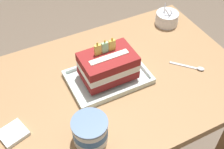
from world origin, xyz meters
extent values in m
cube|color=#9E754C|center=(0.00, 0.00, 0.76)|extent=(1.04, 0.71, 0.04)
cube|color=#9E754C|center=(-0.46, 0.29, 0.37)|extent=(0.06, 0.06, 0.74)
cube|color=#9E754C|center=(0.46, 0.29, 0.37)|extent=(0.06, 0.06, 0.74)
cube|color=silver|center=(-0.02, 0.02, 0.78)|extent=(0.32, 0.21, 0.01)
cube|color=silver|center=(-0.02, -0.08, 0.79)|extent=(0.32, 0.01, 0.02)
cube|color=silver|center=(-0.02, 0.12, 0.79)|extent=(0.32, 0.01, 0.02)
cube|color=silver|center=(-0.18, 0.02, 0.79)|extent=(0.01, 0.19, 0.02)
cube|color=silver|center=(0.13, 0.02, 0.79)|extent=(0.01, 0.19, 0.02)
cube|color=maroon|center=(-0.02, 0.02, 0.82)|extent=(0.21, 0.14, 0.04)
cube|color=white|center=(-0.02, 0.02, 0.85)|extent=(0.21, 0.14, 0.03)
cube|color=maroon|center=(-0.02, 0.02, 0.88)|extent=(0.21, 0.14, 0.04)
cube|color=silver|center=(-0.02, 0.01, 0.90)|extent=(0.16, 0.02, 0.00)
cube|color=#EFC64C|center=(-0.05, 0.04, 0.92)|extent=(0.02, 0.01, 0.04)
ellipsoid|color=yellow|center=(-0.05, 0.04, 0.95)|extent=(0.01, 0.01, 0.01)
cube|color=#99DB9E|center=(-0.02, 0.04, 0.92)|extent=(0.02, 0.01, 0.04)
ellipsoid|color=yellow|center=(-0.02, 0.04, 0.95)|extent=(0.01, 0.01, 0.01)
cube|color=#EFC64C|center=(0.01, 0.04, 0.92)|extent=(0.02, 0.01, 0.04)
ellipsoid|color=yellow|center=(0.01, 0.04, 0.95)|extent=(0.01, 0.01, 0.01)
cylinder|color=white|center=(0.40, 0.23, 0.79)|extent=(0.11, 0.11, 0.03)
cylinder|color=white|center=(0.40, 0.23, 0.80)|extent=(0.11, 0.11, 0.03)
cylinder|color=white|center=(0.40, 0.23, 0.82)|extent=(0.11, 0.11, 0.03)
cylinder|color=silver|center=(0.40, 0.21, 0.85)|extent=(0.04, 0.03, 0.05)
cylinder|color=silver|center=(0.39, 0.21, 0.84)|extent=(0.04, 0.03, 0.05)
cylinder|color=silver|center=(0.38, 0.24, 0.85)|extent=(0.03, 0.04, 0.07)
cylinder|color=white|center=(-0.20, -0.20, 0.82)|extent=(0.12, 0.12, 0.09)
cylinder|color=#386BB2|center=(-0.20, -0.20, 0.82)|extent=(0.12, 0.12, 0.03)
cylinder|color=#5E7BA3|center=(-0.20, -0.20, 0.87)|extent=(0.12, 0.12, 0.01)
ellipsoid|color=silver|center=(0.34, -0.10, 0.78)|extent=(0.04, 0.04, 0.01)
cube|color=silver|center=(0.29, -0.05, 0.78)|extent=(0.09, 0.09, 0.00)
cube|color=white|center=(-0.43, -0.07, 0.78)|extent=(0.11, 0.10, 0.02)
camera|label=1|loc=(-0.38, -0.71, 1.64)|focal=47.26mm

